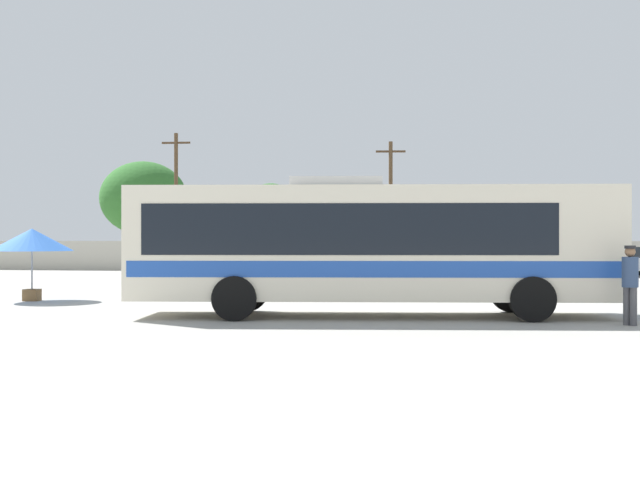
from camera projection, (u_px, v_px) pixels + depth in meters
ground_plane at (423, 290)px, 29.46m from camera, size 300.00×300.00×0.00m
perimeter_wall at (431, 257)px, 45.69m from camera, size 80.00×0.30×1.79m
coach_bus_cream_blue at (367, 242)px, 19.51m from camera, size 11.92×3.94×3.38m
attendant_by_bus_door at (630, 280)px, 17.43m from camera, size 0.49×0.49×1.75m
vendor_umbrella_near_gate_blue at (32, 241)px, 24.41m from camera, size 2.49×2.49×2.21m
parked_car_leftmost_silver at (242, 260)px, 42.46m from camera, size 4.19×2.13×1.45m
parked_car_second_dark_blue at (372, 261)px, 41.98m from camera, size 4.70×2.27×1.41m
parked_car_third_dark_blue at (487, 260)px, 41.37m from camera, size 4.08×2.09×1.50m
parked_car_rightmost_silver at (617, 261)px, 40.35m from camera, size 4.55×2.08×1.50m
utility_pole_near at (176, 198)px, 49.81m from camera, size 1.80×0.24×8.51m
utility_pole_far at (391, 203)px, 48.50m from camera, size 1.80×0.34×7.83m
roadside_tree_left at (144, 198)px, 54.75m from camera, size 5.93×5.93×7.23m
roadside_tree_midleft at (271, 205)px, 51.97m from camera, size 3.22×3.22×5.54m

